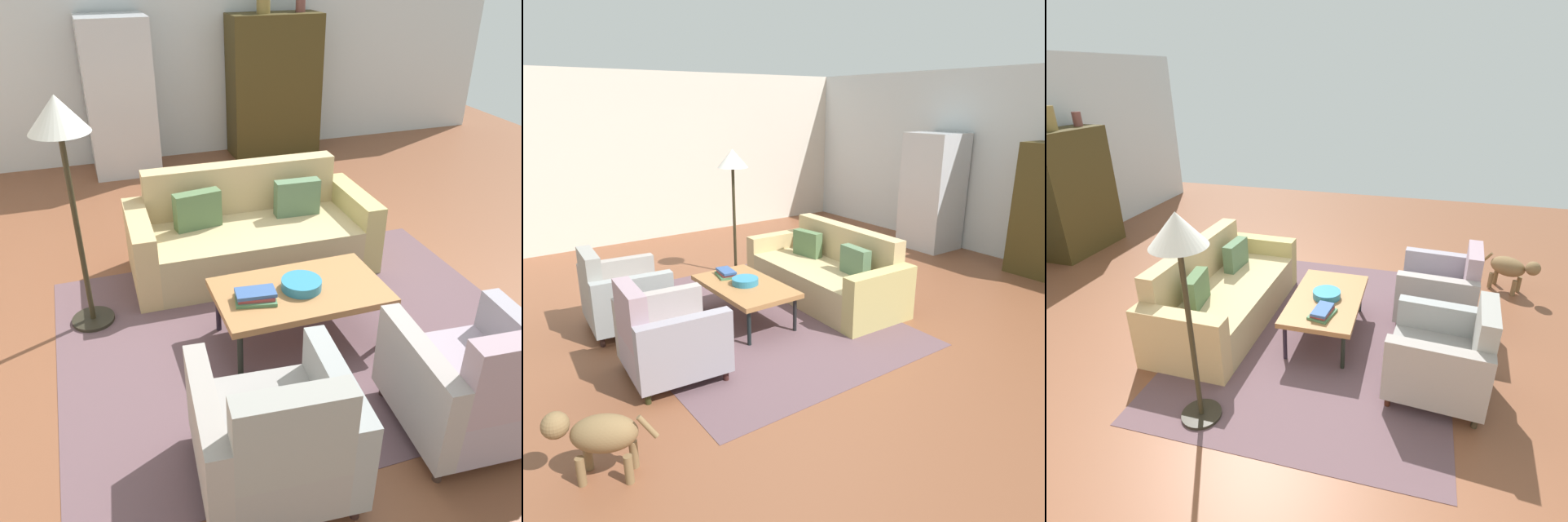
# 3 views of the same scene
# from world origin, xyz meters

# --- Properties ---
(ground_plane) EXTENTS (10.41, 10.41, 0.00)m
(ground_plane) POSITION_xyz_m (0.00, 0.00, 0.00)
(ground_plane) COLOR brown
(area_rug) EXTENTS (3.40, 2.60, 0.01)m
(area_rug) POSITION_xyz_m (-0.34, -0.51, 0.00)
(area_rug) COLOR #5F464C
(area_rug) RESTS_ON ground
(couch) EXTENTS (2.12, 0.94, 0.86)m
(couch) POSITION_xyz_m (-0.34, 0.62, 0.29)
(couch) COLOR tan
(couch) RESTS_ON ground
(coffee_table) EXTENTS (1.20, 0.70, 0.43)m
(coffee_table) POSITION_xyz_m (-0.34, -0.56, 0.39)
(coffee_table) COLOR black
(coffee_table) RESTS_ON ground
(armchair_left) EXTENTS (0.87, 0.87, 0.88)m
(armchair_left) POSITION_xyz_m (-0.95, -1.73, 0.34)
(armchair_left) COLOR #3A1910
(armchair_left) RESTS_ON ground
(armchair_right) EXTENTS (0.86, 0.86, 0.88)m
(armchair_right) POSITION_xyz_m (0.25, -1.73, 0.34)
(armchair_right) COLOR black
(armchair_right) RESTS_ON ground
(fruit_bowl) EXTENTS (0.28, 0.28, 0.07)m
(fruit_bowl) POSITION_xyz_m (-0.33, -0.56, 0.46)
(fruit_bowl) COLOR teal
(fruit_bowl) RESTS_ON coffee_table
(book_stack) EXTENTS (0.31, 0.25, 0.07)m
(book_stack) POSITION_xyz_m (-0.68, -0.60, 0.46)
(book_stack) COLOR #43734C
(book_stack) RESTS_ON coffee_table
(cabinet) EXTENTS (1.20, 0.51, 1.80)m
(cabinet) POSITION_xyz_m (0.95, 3.55, 0.90)
(cabinet) COLOR #3F3416
(cabinet) RESTS_ON ground
(vase_tall) EXTENTS (0.17, 0.17, 0.32)m
(vase_tall) POSITION_xyz_m (0.80, 3.55, 1.96)
(vase_tall) COLOR olive
(vase_tall) RESTS_ON cabinet
(vase_round) EXTENTS (0.13, 0.13, 0.20)m
(vase_round) POSITION_xyz_m (1.30, 3.55, 1.90)
(vase_round) COLOR brown
(vase_round) RESTS_ON cabinet
(floor_lamp) EXTENTS (0.40, 0.40, 1.72)m
(floor_lamp) POSITION_xyz_m (-1.76, 0.14, 1.44)
(floor_lamp) COLOR black
(floor_lamp) RESTS_ON ground
(dog) EXTENTS (0.45, 0.63, 0.48)m
(dog) POSITION_xyz_m (1.18, -2.56, 0.31)
(dog) COLOR brown
(dog) RESTS_ON ground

